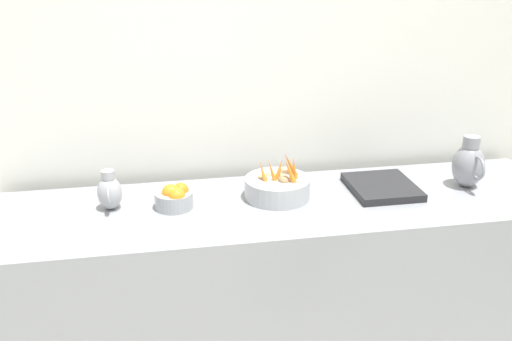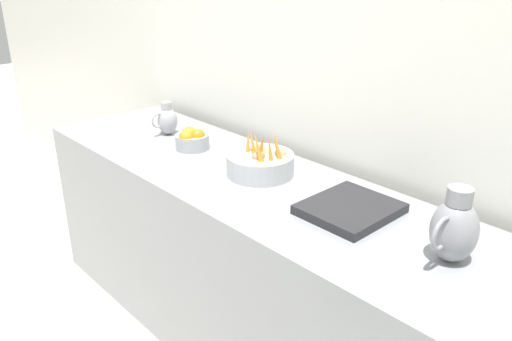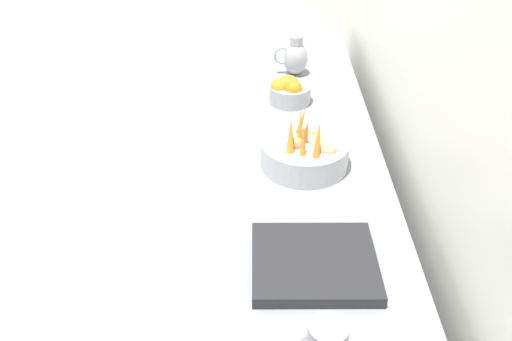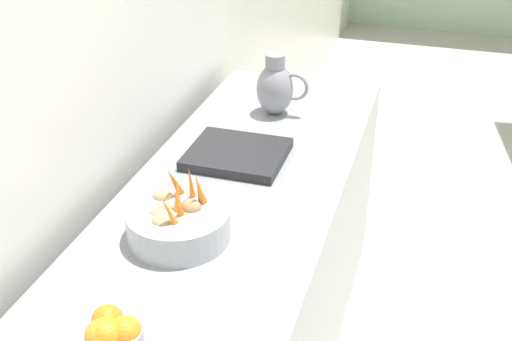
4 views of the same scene
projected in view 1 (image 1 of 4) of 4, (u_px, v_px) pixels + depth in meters
tile_wall_left at (366, 47)px, 2.93m from camera, size 0.10×9.41×3.00m
prep_counter at (286, 286)px, 2.81m from camera, size 0.70×2.63×0.89m
vegetable_colander at (278, 187)px, 2.68m from camera, size 0.30×0.30×0.21m
orange_bowl at (174, 197)px, 2.57m from camera, size 0.17×0.17×0.11m
metal_pitcher_tall at (469, 164)px, 2.78m from camera, size 0.21×0.15×0.25m
metal_pitcher_short at (110, 192)px, 2.55m from camera, size 0.15×0.11×0.18m
counter_sink_basin at (382, 187)px, 2.77m from camera, size 0.34×0.30×0.04m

